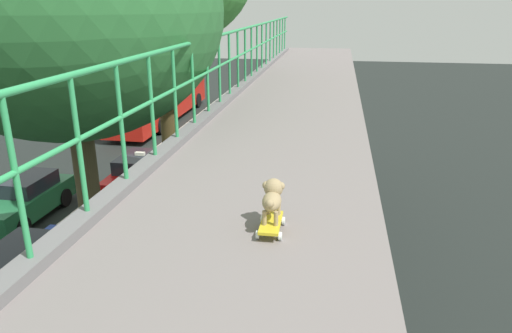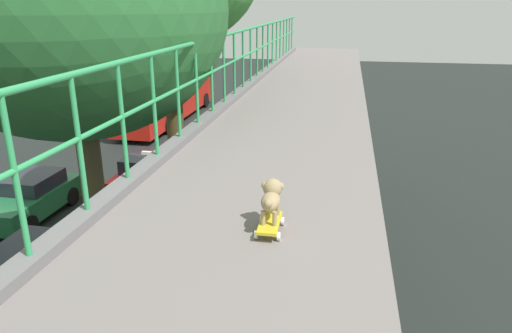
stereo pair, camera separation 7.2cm
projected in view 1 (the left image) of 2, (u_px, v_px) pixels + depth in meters
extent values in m
cylinder|color=#32A15C|center=(17.00, 181.00, 3.06)|extent=(0.04, 0.04, 1.14)
cylinder|color=#32A15C|center=(79.00, 146.00, 3.78)|extent=(0.04, 0.04, 1.14)
cylinder|color=#32A15C|center=(121.00, 123.00, 4.51)|extent=(0.04, 0.04, 1.14)
cylinder|color=#32A15C|center=(152.00, 106.00, 5.24)|extent=(0.04, 0.04, 1.14)
cylinder|color=#32A15C|center=(175.00, 94.00, 5.96)|extent=(0.04, 0.04, 1.14)
cylinder|color=#32A15C|center=(193.00, 84.00, 6.69)|extent=(0.04, 0.04, 1.14)
cylinder|color=#32A15C|center=(207.00, 76.00, 7.42)|extent=(0.04, 0.04, 1.14)
cylinder|color=#32A15C|center=(219.00, 69.00, 8.14)|extent=(0.04, 0.04, 1.14)
cylinder|color=#32A15C|center=(229.00, 64.00, 8.87)|extent=(0.04, 0.04, 1.14)
cylinder|color=#32A15C|center=(238.00, 59.00, 9.59)|extent=(0.04, 0.04, 1.14)
cylinder|color=#32A15C|center=(245.00, 55.00, 10.32)|extent=(0.04, 0.04, 1.14)
cylinder|color=#32A15C|center=(251.00, 52.00, 11.05)|extent=(0.04, 0.04, 1.14)
cylinder|color=#32A15C|center=(257.00, 49.00, 11.77)|extent=(0.04, 0.04, 1.14)
cylinder|color=#32A15C|center=(262.00, 46.00, 12.50)|extent=(0.04, 0.04, 1.14)
cylinder|color=#32A15C|center=(266.00, 44.00, 13.23)|extent=(0.04, 0.04, 1.14)
cylinder|color=#32A15C|center=(270.00, 41.00, 13.95)|extent=(0.04, 0.04, 1.14)
cylinder|color=#32A15C|center=(274.00, 40.00, 14.68)|extent=(0.04, 0.04, 1.14)
cylinder|color=#32A15C|center=(277.00, 38.00, 15.41)|extent=(0.04, 0.04, 1.14)
cylinder|color=#32A15C|center=(280.00, 36.00, 16.13)|extent=(0.04, 0.04, 1.14)
cylinder|color=#32A15C|center=(282.00, 35.00, 16.86)|extent=(0.04, 0.04, 1.14)
cylinder|color=#32A15C|center=(285.00, 33.00, 17.59)|extent=(0.04, 0.04, 1.14)
cube|color=navy|center=(37.00, 274.00, 11.58)|extent=(1.78, 4.09, 0.59)
cube|color=#1E232B|center=(26.00, 259.00, 11.12)|extent=(1.61, 1.89, 0.61)
cylinder|color=black|center=(94.00, 259.00, 12.65)|extent=(0.19, 0.60, 0.60)
cylinder|color=black|center=(37.00, 253.00, 12.92)|extent=(0.19, 0.60, 0.60)
cylinder|color=black|center=(40.00, 316.00, 10.36)|extent=(0.19, 0.60, 0.60)
cube|color=#1F6338|center=(21.00, 203.00, 15.54)|extent=(1.73, 3.87, 0.70)
cube|color=#1E232B|center=(24.00, 183.00, 15.63)|extent=(1.47, 1.81, 0.48)
cylinder|color=black|center=(22.00, 227.00, 14.39)|extent=(0.19, 0.64, 0.64)
cylinder|color=black|center=(65.00, 198.00, 16.58)|extent=(0.19, 0.64, 0.64)
cylinder|color=black|center=(22.00, 194.00, 16.85)|extent=(0.19, 0.64, 0.64)
cube|color=red|center=(144.00, 175.00, 18.05)|extent=(1.70, 4.18, 0.68)
cube|color=#1E232B|center=(141.00, 162.00, 17.66)|extent=(1.47, 1.94, 0.51)
cube|color=silver|center=(140.00, 154.00, 17.55)|extent=(0.36, 0.16, 0.12)
cylinder|color=black|center=(175.00, 171.00, 19.16)|extent=(0.18, 0.67, 0.67)
cylinder|color=black|center=(138.00, 169.00, 19.42)|extent=(0.18, 0.67, 0.67)
cylinder|color=black|center=(152.00, 194.00, 16.83)|extent=(0.18, 0.67, 0.67)
cylinder|color=black|center=(110.00, 191.00, 17.09)|extent=(0.18, 0.67, 0.67)
cube|color=red|center=(160.00, 91.00, 28.26)|extent=(2.31, 11.35, 2.99)
cube|color=black|center=(160.00, 83.00, 28.09)|extent=(2.33, 10.44, 0.70)
cylinder|color=black|center=(197.00, 100.00, 32.21)|extent=(0.28, 0.96, 0.96)
cylinder|color=black|center=(167.00, 99.00, 32.56)|extent=(0.28, 0.96, 0.96)
cylinder|color=black|center=(160.00, 126.00, 25.61)|extent=(0.28, 0.96, 0.96)
cylinder|color=black|center=(123.00, 124.00, 25.96)|extent=(0.28, 0.96, 0.96)
cylinder|color=#493F28|center=(95.00, 239.00, 8.79)|extent=(0.41, 0.41, 5.32)
ellipsoid|color=#2B6833|center=(65.00, 11.00, 7.44)|extent=(5.05, 5.05, 4.11)
cylinder|color=#4E3E1E|center=(171.00, 148.00, 12.53)|extent=(0.45, 0.45, 6.33)
cube|color=gold|center=(271.00, 222.00, 3.78)|extent=(0.17, 0.43, 0.02)
cylinder|color=white|center=(283.00, 221.00, 3.92)|extent=(0.03, 0.07, 0.07)
cylinder|color=white|center=(262.00, 220.00, 3.94)|extent=(0.03, 0.07, 0.07)
cylinder|color=white|center=(280.00, 236.00, 3.66)|extent=(0.03, 0.07, 0.07)
cylinder|color=white|center=(258.00, 235.00, 3.68)|extent=(0.03, 0.07, 0.07)
cylinder|color=tan|center=(279.00, 208.00, 3.88)|extent=(0.04, 0.04, 0.12)
cylinder|color=tan|center=(268.00, 207.00, 3.89)|extent=(0.04, 0.04, 0.12)
cylinder|color=tan|center=(276.00, 219.00, 3.69)|extent=(0.04, 0.04, 0.12)
cylinder|color=tan|center=(264.00, 218.00, 3.70)|extent=(0.04, 0.04, 0.12)
ellipsoid|color=tan|center=(272.00, 201.00, 3.76)|extent=(0.16, 0.28, 0.14)
sphere|color=tan|center=(273.00, 188.00, 3.84)|extent=(0.16, 0.16, 0.16)
ellipsoid|color=#9B7B65|center=(274.00, 186.00, 3.91)|extent=(0.06, 0.07, 0.05)
sphere|color=tan|center=(281.00, 186.00, 3.83)|extent=(0.07, 0.07, 0.07)
sphere|color=tan|center=(266.00, 185.00, 3.84)|extent=(0.07, 0.07, 0.07)
sphere|color=tan|center=(270.00, 204.00, 3.61)|extent=(0.07, 0.07, 0.07)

